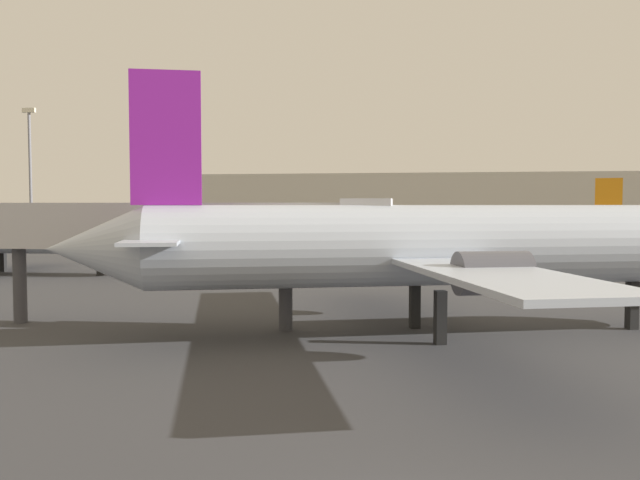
{
  "coord_description": "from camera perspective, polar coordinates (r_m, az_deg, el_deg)",
  "views": [
    {
      "loc": [
        0.09,
        -11.81,
        6.33
      ],
      "look_at": [
        -7.84,
        36.54,
        3.67
      ],
      "focal_mm": 36.57,
      "sensor_mm": 36.0,
      "label": 1
    }
  ],
  "objects": [
    {
      "name": "light_mast_left",
      "position": [
        124.99,
        -24.02,
        5.83
      ],
      "size": [
        2.4,
        0.5,
        23.13
      ],
      "color": "slate",
      "rests_on": "ground_plane"
    },
    {
      "name": "airplane_distant",
      "position": [
        66.09,
        -26.08,
        0.37
      ],
      "size": [
        35.79,
        20.46,
        10.17
      ],
      "rotation": [
        0.0,
        0.0,
        0.04
      ],
      "color": "#B2BCCC",
      "rests_on": "ground_plane"
    },
    {
      "name": "jet_bridge",
      "position": [
        34.09,
        -11.6,
        0.99
      ],
      "size": [
        22.96,
        2.85,
        6.63
      ],
      "rotation": [
        0.0,
        0.0,
        0.02
      ],
      "color": "silver",
      "rests_on": "ground_plane"
    },
    {
      "name": "airplane_at_gate",
      "position": [
        32.09,
        11.4,
        -0.47
      ],
      "size": [
        37.18,
        29.24,
        12.32
      ],
      "rotation": [
        0.0,
        0.0,
        0.32
      ],
      "color": "#B2BCCC",
      "rests_on": "ground_plane"
    },
    {
      "name": "airplane_far_left",
      "position": [
        76.0,
        15.15,
        0.44
      ],
      "size": [
        31.67,
        18.97,
        9.16
      ],
      "rotation": [
        0.0,
        0.0,
        2.94
      ],
      "color": "white",
      "rests_on": "ground_plane"
    },
    {
      "name": "terminal_building",
      "position": [
        133.83,
        10.19,
        2.98
      ],
      "size": [
        98.97,
        21.34,
        12.32
      ],
      "primitive_type": "cube",
      "color": "beige",
      "rests_on": "ground_plane"
    }
  ]
}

